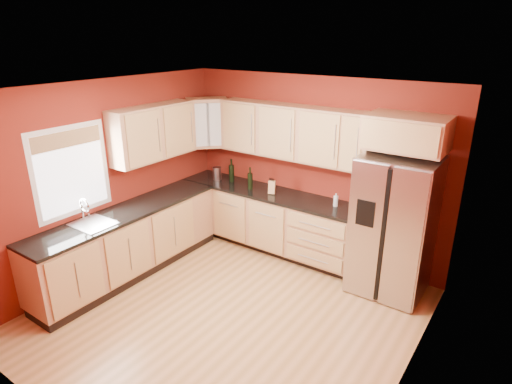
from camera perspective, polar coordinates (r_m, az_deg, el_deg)
floor at (r=5.28m, az=-3.79°, el=-15.94°), size 4.00×4.00×0.00m
ceiling at (r=4.28m, az=-4.61°, el=13.27°), size 4.00×4.00×0.00m
wall_back at (r=6.21m, az=7.46°, el=3.16°), size 4.00×0.04×2.60m
wall_front at (r=3.51m, az=-25.65°, el=-13.36°), size 4.00×0.04×2.60m
wall_left at (r=6.02m, az=-19.20°, el=1.59°), size 0.04×4.00×2.60m
wall_right at (r=3.83m, az=20.25°, el=-9.53°), size 0.04×4.00×2.60m
base_cabinets_back at (r=6.53m, az=1.61°, el=-3.86°), size 2.90×0.60×0.88m
base_cabinets_left at (r=6.11m, az=-16.56°, el=-6.56°), size 0.60×2.80×0.88m
countertop_back at (r=6.35m, az=1.60°, el=-0.10°), size 2.90×0.62×0.04m
countertop_left at (r=5.92m, az=-16.95°, el=-2.62°), size 0.62×2.80×0.04m
upper_cabinets_back at (r=6.05m, az=4.84°, el=7.95°), size 2.30×0.33×0.75m
upper_cabinets_left at (r=6.19m, az=-13.47°, el=7.74°), size 0.33×1.35×0.75m
corner_upper_cabinet at (r=6.73m, az=-6.51°, el=9.17°), size 0.67×0.67×0.75m
over_fridge_cabinet at (r=5.28m, az=19.45°, el=7.49°), size 0.92×0.60×0.40m
refrigerator at (r=5.57m, az=17.84°, el=-4.32°), size 0.90×0.75×1.78m
window at (r=5.67m, az=-23.38°, el=2.55°), size 0.03×0.90×1.00m
sink_faucet at (r=5.59m, az=-21.08°, el=-2.61°), size 0.50×0.42×0.30m
canister_left at (r=6.85m, az=-5.20°, el=2.49°), size 0.16×0.16×0.21m
canister_right at (r=6.86m, az=-5.26°, el=2.48°), size 0.15×0.15×0.20m
wine_bottle_a at (r=6.72m, az=-3.29°, el=2.90°), size 0.09×0.09×0.37m
wine_bottle_b at (r=6.39m, az=-0.78°, el=1.85°), size 0.09×0.09×0.34m
knife_block at (r=6.24m, az=2.13°, el=0.65°), size 0.12×0.12×0.19m
soap_dispenser at (r=5.88m, az=10.59°, el=-1.03°), size 0.08×0.08×0.18m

